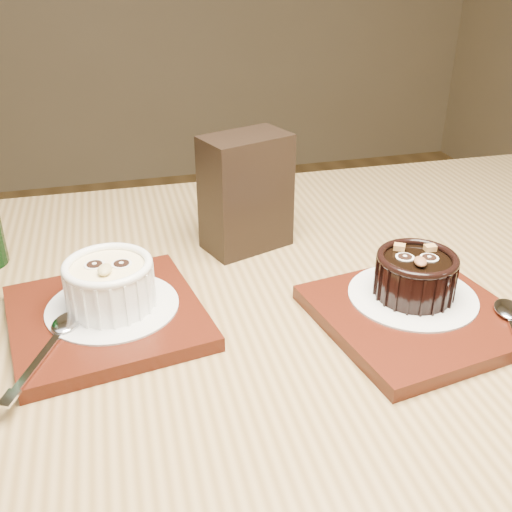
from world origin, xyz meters
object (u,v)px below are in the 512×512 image
at_px(tray_right, 415,316).
at_px(ramekin_dark, 416,274).
at_px(ramekin_white, 110,282).
at_px(condiment_stand, 246,193).
at_px(tray_left, 107,317).
at_px(table, 254,395).

relative_size(tray_right, ramekin_dark, 2.24).
distance_m(ramekin_white, tray_right, 0.30).
bearing_deg(condiment_stand, tray_left, -143.66).
bearing_deg(ramekin_dark, tray_right, -90.46).
height_order(tray_right, ramekin_dark, ramekin_dark).
bearing_deg(tray_left, tray_right, -14.87).
bearing_deg(ramekin_white, tray_left, -131.92).
distance_m(ramekin_white, ramekin_dark, 0.30).
bearing_deg(table, condiment_stand, 78.01).
bearing_deg(ramekin_white, ramekin_dark, 0.22).
height_order(tray_left, ramekin_white, ramekin_white).
relative_size(table, tray_right, 6.76).
xyz_separation_m(table, tray_right, (0.15, -0.04, 0.10)).
bearing_deg(condiment_stand, tray_right, -60.09).
bearing_deg(table, ramekin_white, 161.60).
xyz_separation_m(tray_left, ramekin_dark, (0.30, -0.06, 0.03)).
height_order(ramekin_dark, condiment_stand, condiment_stand).
height_order(table, ramekin_dark, ramekin_dark).
distance_m(tray_right, ramekin_dark, 0.04).
bearing_deg(tray_left, table, -15.61).
relative_size(tray_left, ramekin_white, 2.08).
xyz_separation_m(ramekin_white, tray_right, (0.29, -0.08, -0.04)).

